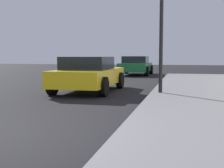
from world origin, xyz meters
name	(u,v)px	position (x,y,z in m)	size (l,w,h in m)	color
car_yellow	(89,74)	(-0.35, 6.54, 0.64)	(1.99, 4.06, 1.27)	yellow
car_green	(136,65)	(-0.16, 16.50, 0.65)	(2.02, 4.08, 1.27)	#196638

